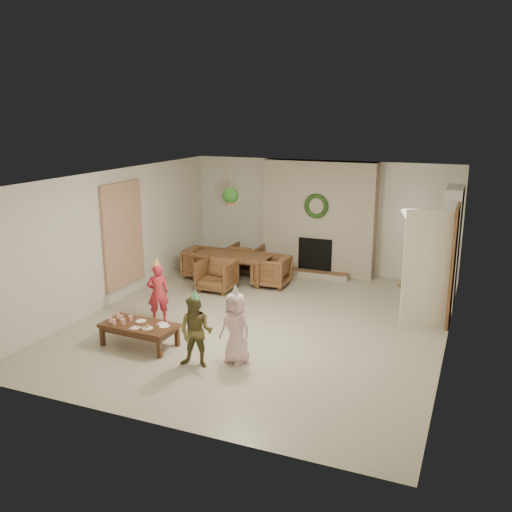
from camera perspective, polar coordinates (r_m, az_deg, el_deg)
The scene contains 56 objects.
floor at distance 9.68m, azimuth 0.74°, elevation -6.76°, with size 7.00×7.00×0.00m, color #B7B29E.
ceiling at distance 9.07m, azimuth 0.79°, elevation 8.12°, with size 7.00×7.00×0.00m, color white.
wall_back at distance 12.54m, azimuth 6.71°, elevation 4.06°, with size 7.00×7.00×0.00m, color silver.
wall_front at distance 6.33m, azimuth -11.13°, elevation -6.78°, with size 7.00×7.00×0.00m, color silver.
wall_left at distance 10.74m, azimuth -14.28°, elevation 1.93°, with size 7.00×7.00×0.00m, color silver.
wall_right at distance 8.68m, azimuth 19.49°, elevation -1.44°, with size 7.00×7.00×0.00m, color silver.
fireplace_mass at distance 12.35m, azimuth 6.46°, elevation 3.91°, with size 2.50×0.40×2.50m, color #4C1B14.
fireplace_hearth at distance 12.30m, azimuth 5.84°, elevation -1.82°, with size 1.60×0.30×0.12m, color brown.
fireplace_firebox at distance 12.35m, azimuth 6.12°, elevation 0.12°, with size 0.75×0.12×0.75m, color black.
fireplace_wreath at distance 12.08m, azimuth 6.19°, elevation 5.12°, with size 0.54×0.54×0.10m, color #1E4319.
floor_lamp_base at distance 11.98m, azimuth 15.08°, elevation -2.94°, with size 0.30×0.30×0.03m, color gold.
floor_lamp_post at distance 11.78m, azimuth 15.32°, elevation 0.46°, with size 0.03×0.03×1.44m, color gold.
floor_lamp_shade at distance 11.64m, azimuth 15.54°, elevation 3.77°, with size 0.38×0.38×0.32m, color beige.
bookshelf_carcass at distance 10.96m, azimuth 19.34°, elevation 0.99°, with size 0.30×1.00×2.20m, color white.
bookshelf_shelf_a at distance 11.12m, azimuth 18.96°, elevation -2.26°, with size 0.30×0.92×0.03m, color white.
bookshelf_shelf_b at distance 11.02m, azimuth 19.13°, elevation -0.27°, with size 0.30×0.92×0.03m, color white.
bookshelf_shelf_c at distance 10.93m, azimuth 19.30°, elevation 1.76°, with size 0.30×0.92×0.03m, color white.
bookshelf_shelf_d at distance 10.85m, azimuth 19.48°, elevation 3.82°, with size 0.30×0.92×0.03m, color white.
books_row_lower at distance 10.94m, azimuth 18.86°, elevation -1.76°, with size 0.20×0.40×0.24m, color #9F331D.
books_row_mid at distance 11.03m, azimuth 19.10°, elevation 0.51°, with size 0.20×0.44×0.24m, color navy.
books_row_upper at distance 10.80m, azimuth 19.22°, elevation 2.34°, with size 0.20×0.36×0.22m, color olive.
door_frame at distance 9.90m, azimuth 19.58°, elevation -0.91°, with size 0.05×0.86×2.04m, color brown.
door_leaf at distance 9.56m, azimuth 17.17°, elevation -1.37°, with size 0.05×0.80×2.00m, color beige.
curtain_panel at distance 10.87m, azimuth -13.49°, elevation 2.13°, with size 0.06×1.20×2.00m, color #D0B193.
dining_table at distance 11.87m, azimuth -2.48°, elevation -1.22°, with size 1.65×0.92×0.58m, color brown.
dining_chair_near at distance 11.24m, azimuth -4.05°, elevation -2.00°, with size 0.68×0.70×0.64m, color brown.
dining_chair_far at distance 12.49m, azimuth -1.06°, elevation -0.25°, with size 0.68×0.70×0.64m, color brown.
dining_chair_left at distance 12.18m, azimuth -5.56°, elevation -0.72°, with size 0.68×0.70×0.64m, color brown.
dining_chair_right at distance 11.52m, azimuth 1.59°, elevation -1.55°, with size 0.68×0.70×0.64m, color brown.
hanging_plant_cord at distance 10.99m, azimuth -2.65°, elevation 7.41°, with size 0.01×0.01×0.70m, color tan.
hanging_plant_pot at distance 11.04m, azimuth -2.63°, elevation 5.61°, with size 0.16×0.16×0.12m, color #A05533.
hanging_plant_foliage at distance 11.02m, azimuth -2.64°, elevation 6.23°, with size 0.32×0.32×0.32m, color #1C4A18.
coffee_table_top at distance 8.79m, azimuth -11.91°, elevation -7.01°, with size 1.17×0.59×0.05m, color #4B2B19.
coffee_table_apron at distance 8.82m, azimuth -11.88°, elevation -7.39°, with size 1.08×0.50×0.07m, color #4B2B19.
coffee_leg_fl at distance 9.01m, azimuth -15.49°, elevation -7.94°, with size 0.06×0.06×0.31m, color #4B2B19.
coffee_leg_fr at distance 8.39m, azimuth -9.90°, elevation -9.32°, with size 0.06×0.06×0.31m, color #4B2B19.
coffee_leg_bl at distance 9.34m, azimuth -13.58°, elevation -6.98°, with size 0.06×0.06×0.31m, color #4B2B19.
coffee_leg_br at distance 8.75m, azimuth -8.09°, elevation -8.21°, with size 0.06×0.06×0.31m, color #4B2B19.
cup_a at distance 8.94m, azimuth -14.77°, elevation -6.35°, with size 0.06×0.06×0.08m, color white.
cup_b at distance 9.07m, azimuth -14.04°, elevation -6.00°, with size 0.06×0.06×0.08m, color white.
cup_c at distance 8.84m, azimuth -14.42°, elevation -6.57°, with size 0.06×0.06×0.08m, color white.
cup_d at distance 8.97m, azimuth -13.68°, elevation -6.21°, with size 0.06×0.06×0.08m, color white.
cup_e at distance 8.82m, azimuth -13.48°, elevation -6.57°, with size 0.06×0.06×0.08m, color white.
cup_f at distance 8.95m, azimuth -12.76°, elevation -6.21°, with size 0.06×0.06×0.08m, color white.
plate_a at distance 8.89m, azimuth -11.73°, elevation -6.55°, with size 0.16×0.16×0.01m, color white.
plate_b at distance 8.59m, azimuth -11.07°, elevation -7.28°, with size 0.16×0.16×0.01m, color white.
plate_c at distance 8.62m, azimuth -9.39°, elevation -7.10°, with size 0.16×0.16×0.01m, color white.
food_scoop at distance 8.58m, azimuth -11.08°, elevation -7.06°, with size 0.06×0.06×0.06m, color tan.
napkin_left at distance 8.64m, azimuth -12.33°, elevation -7.22°, with size 0.14×0.14×0.01m, color #DDA3A7.
napkin_right at distance 8.73m, azimuth -9.61°, elevation -6.85°, with size 0.14×0.14×0.01m, color #DDA3A7.
child_red at distance 9.69m, azimuth -10.05°, elevation -3.76°, with size 0.37×0.24×1.02m, color #AD2530.
party_hat_red at distance 9.53m, azimuth -10.19°, elevation -0.61°, with size 0.14×0.14×0.19m, color #E9DE4D.
child_plaid at distance 7.92m, azimuth -6.19°, elevation -7.77°, with size 0.51×0.40×1.04m, color brown.
party_hat_plaid at distance 7.72m, azimuth -6.30°, elevation -3.93°, with size 0.12×0.12×0.17m, color #51BD6C.
child_pink at distance 8.02m, azimuth -2.10°, elevation -7.38°, with size 0.51×0.33×1.05m, color #F2C2CB.
party_hat_pink at distance 7.82m, azimuth -2.13°, elevation -3.53°, with size 0.14×0.14×0.19m, color silver.
Camera 1 is at (3.33, -8.37, 3.53)m, focal length 38.95 mm.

